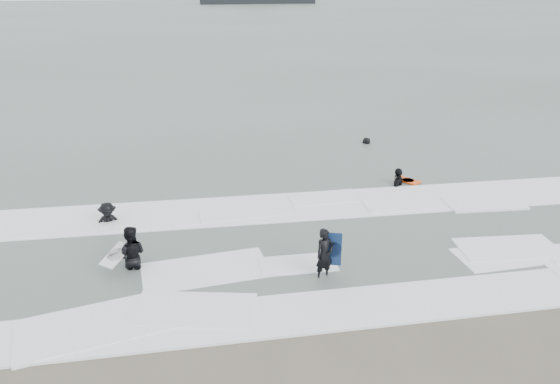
{
  "coord_description": "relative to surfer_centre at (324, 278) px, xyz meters",
  "views": [
    {
      "loc": [
        -2.69,
        -12.11,
        8.17
      ],
      "look_at": [
        0.0,
        5.0,
        1.1
      ],
      "focal_mm": 35.0,
      "sensor_mm": 36.0,
      "label": 1
    }
  ],
  "objects": [
    {
      "name": "ground",
      "position": [
        -0.64,
        -1.01,
        0.0
      ],
      "size": [
        320.0,
        320.0,
        0.0
      ],
      "primitive_type": "plane",
      "color": "brown",
      "rests_on": "ground"
    },
    {
      "name": "surfer_wading",
      "position": [
        -5.46,
        1.48,
        0.0
      ],
      "size": [
        0.94,
        0.74,
        1.88
      ],
      "primitive_type": "imported",
      "rotation": [
        0.0,
        0.0,
        3.11
      ],
      "color": "black",
      "rests_on": "ground"
    },
    {
      "name": "sea",
      "position": [
        -0.64,
        78.99,
        0.06
      ],
      "size": [
        320.0,
        320.0,
        0.0
      ],
      "primitive_type": "plane",
      "color": "#47544C",
      "rests_on": "ground"
    },
    {
      "name": "surfer_breaker",
      "position": [
        -6.55,
        4.64,
        0.0
      ],
      "size": [
        1.18,
        0.83,
        1.66
      ],
      "primitive_type": "imported",
      "rotation": [
        0.0,
        0.0,
        0.21
      ],
      "color": "black",
      "rests_on": "ground"
    },
    {
      "name": "surfer_right_far",
      "position": [
        5.09,
        12.28,
        0.0
      ],
      "size": [
        0.87,
        0.8,
        1.5
      ],
      "primitive_type": "imported",
      "rotation": [
        0.0,
        0.0,
        -2.55
      ],
      "color": "black",
      "rests_on": "ground"
    },
    {
      "name": "surfer_right_near",
      "position": [
        4.65,
        6.62,
        0.0
      ],
      "size": [
        1.03,
        1.17,
        1.9
      ],
      "primitive_type": "imported",
      "rotation": [
        0.0,
        0.0,
        -2.2
      ],
      "color": "black",
      "rests_on": "ground"
    },
    {
      "name": "surfer_centre",
      "position": [
        0.0,
        0.0,
        0.0
      ],
      "size": [
        0.68,
        0.57,
        1.58
      ],
      "primitive_type": "imported",
      "rotation": [
        0.0,
        0.0,
        0.39
      ],
      "color": "black",
      "rests_on": "ground"
    },
    {
      "name": "surf_foam",
      "position": [
        -0.64,
        2.69,
        0.04
      ],
      "size": [
        30.03,
        9.06,
        0.09
      ],
      "color": "white",
      "rests_on": "ground"
    },
    {
      "name": "bodyboards",
      "position": [
        -0.15,
        2.78,
        0.5
      ],
      "size": [
        11.97,
        7.33,
        1.25
      ],
      "color": "#0D1D3F",
      "rests_on": "ground"
    }
  ]
}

